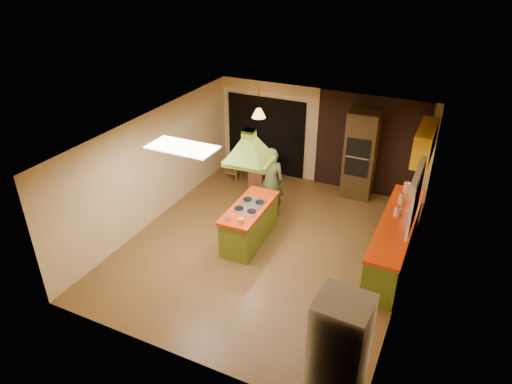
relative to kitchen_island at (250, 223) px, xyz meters
The scene contains 21 objects.
ground 0.59m from the kitchen_island, ahead, with size 6.50×6.50×0.00m, color brown.
room_walls 0.92m from the kitchen_island, ahead, with size 5.50×6.50×6.50m.
ceiling_plane 2.11m from the kitchen_island, ahead, with size 6.50×6.50×0.00m, color silver.
brick_panel 3.72m from the kitchen_island, 62.82° to the left, with size 2.64×0.03×2.50m, color #381E14.
nook_opening 3.47m from the kitchen_island, 108.68° to the left, with size 2.20×0.03×2.10m, color black.
right_counter 2.92m from the kitchen_island, 11.85° to the left, with size 0.62×3.05×0.92m.
upper_cabinets 4.00m from the kitchen_island, 36.45° to the left, with size 0.34×1.40×0.70m, color yellow.
window_right 3.41m from the kitchen_island, ahead, with size 0.12×1.35×1.06m.
fluor_panel 2.48m from the kitchen_island, 119.96° to the right, with size 1.20×0.60×0.03m, color white.
kitchen_island is the anchor object (origin of this frame).
range_hood 1.83m from the kitchen_island, 135.28° to the left, with size 0.93×0.69×0.78m.
man 1.26m from the kitchen_island, 92.40° to the left, with size 0.61×0.40×1.66m, color #474E29.
refrigerator 3.98m from the kitchen_island, 46.65° to the right, with size 0.70×0.66×1.70m, color silver.
wall_oven 3.39m from the kitchen_island, 62.54° to the left, with size 0.74×0.62×2.18m.
dining_table 2.75m from the kitchen_island, 111.15° to the left, with size 1.04×1.04×0.78m.
chair_left 2.99m from the kitchen_island, 124.48° to the left, with size 0.37×0.37×0.67m, color brown, non-canonical shape.
chair_near 2.05m from the kitchen_island, 111.19° to the left, with size 0.36×0.36×0.66m, color brown, non-canonical shape.
pendant_lamp 3.12m from the kitchen_island, 111.15° to the left, with size 0.35×0.35×0.22m, color #FF9E3F.
canister_large 3.42m from the kitchen_island, 33.47° to the left, with size 0.14×0.14×0.21m, color #F8E3C8.
canister_medium 3.15m from the kitchen_island, 24.68° to the left, with size 0.15×0.15×0.20m, color beige.
canister_small 2.97m from the kitchen_island, 15.56° to the left, with size 0.13×0.13×0.17m, color #FFE6CD.
Camera 1 is at (3.15, -7.22, 5.56)m, focal length 32.00 mm.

